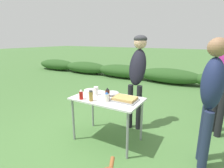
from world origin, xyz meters
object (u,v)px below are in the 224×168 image
Objects in this scene: paper_cup_stack at (96,91)px; spice_jar at (91,96)px; standing_person_in_dark_puffer at (211,93)px; ketchup_bottle at (81,94)px; mixing_bowl at (113,93)px; standing_person_with_beanie at (138,68)px; folding_table at (107,103)px; camp_chair_green_behind_table at (224,90)px; mayo_bottle at (107,97)px; plate_stack at (91,91)px; food_tray at (125,99)px; standing_person_in_gray_fleece at (223,77)px; bbq_sauce_bottle at (107,94)px.

paper_cup_stack is 0.29m from spice_jar.
ketchup_bottle is at bearing -86.37° from standing_person_in_dark_puffer.
mixing_bowl is 0.13× the size of standing_person_in_dark_puffer.
standing_person_in_dark_puffer is at bearing -1.97° from mixing_bowl.
standing_person_with_beanie reaches higher than ketchup_bottle.
mixing_bowl is at bearing -118.67° from standing_person_with_beanie.
paper_cup_stack reaches higher than folding_table.
paper_cup_stack is 0.17× the size of camp_chair_green_behind_table.
camp_chair_green_behind_table is (0.29, 2.41, -0.54)m from standing_person_in_dark_puffer.
mayo_bottle reaches higher than camp_chair_green_behind_table.
plate_stack is 0.95m from standing_person_with_beanie.
folding_table is 0.43m from plate_stack.
mayo_bottle is 0.92m from standing_person_with_beanie.
standing_person_in_dark_puffer reaches higher than camp_chair_green_behind_table.
food_tray is at bearing -1.10° from paper_cup_stack.
spice_jar is (-0.14, -0.42, 0.05)m from mixing_bowl.
ketchup_bottle is at bearing -174.84° from spice_jar.
ketchup_bottle reaches higher than food_tray.
standing_person_in_gray_fleece is (1.49, 1.26, 0.23)m from mayo_bottle.
standing_person_in_dark_puffer is (1.37, 0.18, 0.18)m from bbq_sauce_bottle.
paper_cup_stack is (-0.54, 0.01, 0.04)m from food_tray.
food_tray is 2.34× the size of ketchup_bottle.
mixing_bowl is 0.32m from mayo_bottle.
standing_person_in_dark_puffer is at bearing 3.27° from paper_cup_stack.
standing_person_with_beanie is at bearing -100.63° from standing_person_in_gray_fleece.
standing_person_in_dark_puffer is at bearing 13.28° from spice_jar.
folding_table is at bearing 119.66° from mayo_bottle.
standing_person_with_beanie is (0.45, 0.69, 0.32)m from paper_cup_stack.
camp_chair_green_behind_table is at bearing 147.11° from standing_person_in_gray_fleece.
standing_person_in_gray_fleece reaches higher than bbq_sauce_bottle.
bbq_sauce_bottle is (0.03, -0.05, 0.17)m from folding_table.
plate_stack is 1.38× the size of spice_jar.
standing_person_in_dark_puffer reaches higher than mixing_bowl.
mayo_bottle is 0.09× the size of standing_person_in_dark_puffer.
paper_cup_stack reaches higher than plate_stack.
camp_chair_green_behind_table is (1.41, 2.51, -0.30)m from food_tray.
standing_person_in_gray_fleece is at bearing 27.52° from plate_stack.
spice_jar reaches higher than camp_chair_green_behind_table.
spice_jar is 0.20× the size of camp_chair_green_behind_table.
camp_chair_green_behind_table is at bearing 54.07° from mixing_bowl.
standing_person_in_gray_fleece reaches higher than spice_jar.
ketchup_bottle reaches higher than paper_cup_stack.
paper_cup_stack is 0.29m from bbq_sauce_bottle.
paper_cup_stack is 0.08× the size of standing_person_with_beanie.
plate_stack is 0.40m from mixing_bowl.
spice_jar is at bearing -85.56° from standing_person_in_dark_puffer.
plate_stack reaches higher than folding_table.
ketchup_bottle is 0.10× the size of standing_person_in_gray_fleece.
folding_table is 0.31m from spice_jar.
camp_chair_green_behind_table reaches higher than folding_table.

